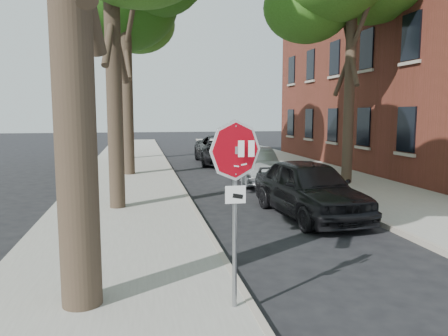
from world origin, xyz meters
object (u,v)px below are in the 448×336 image
object	(u,v)px
tree_far	(123,37)
car_d	(222,149)
car_b	(254,165)
stop_sign	(235,178)
car_a	(309,188)

from	to	relation	value
tree_far	car_d	xyz separation A→B (m)	(5.30, -2.99, -6.42)
tree_far	car_b	bearing A→B (deg)	-61.52
stop_sign	car_b	xyz separation A→B (m)	(3.30, 11.32, -1.24)
stop_sign	car_b	bearing A→B (deg)	73.75
stop_sign	car_d	size ratio (longest dim) A/B	0.46
stop_sign	car_d	distance (m)	18.48
tree_far	car_d	size ratio (longest dim) A/B	1.64
stop_sign	car_d	world-z (taller)	stop_sign
stop_sign	tree_far	xyz separation A→B (m)	(-2.02, 21.14, 5.26)
car_d	car_a	bearing A→B (deg)	-88.32
stop_sign	car_d	xyz separation A→B (m)	(3.28, 18.14, -1.16)
tree_far	stop_sign	bearing A→B (deg)	-84.54
car_a	car_d	distance (m)	12.76
tree_far	car_b	world-z (taller)	tree_far
car_a	stop_sign	bearing A→B (deg)	-125.67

